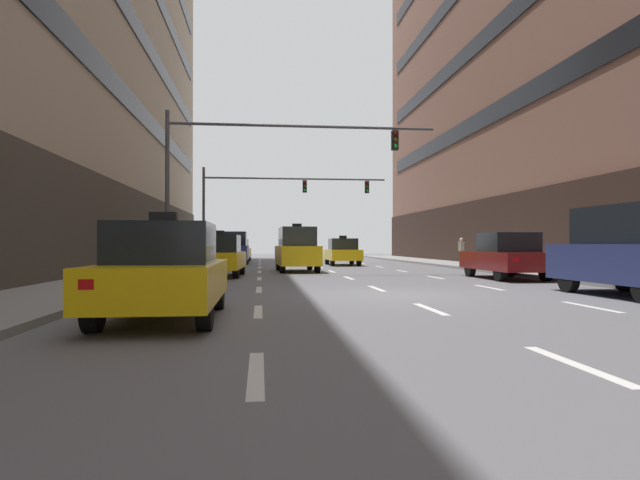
# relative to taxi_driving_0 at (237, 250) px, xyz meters

# --- Properties ---
(ground_plane) EXTENTS (120.00, 120.00, 0.00)m
(ground_plane) POSITION_rel_taxi_driving_0_xyz_m (5.07, -27.50, -0.82)
(ground_plane) COLOR slate
(sidewalk_left) EXTENTS (3.08, 80.00, 0.14)m
(sidewalk_left) POSITION_rel_taxi_driving_0_xyz_m (-3.26, -27.50, -0.75)
(sidewalk_left) COLOR gray
(sidewalk_left) RESTS_ON ground
(lane_stripe_l1_s2) EXTENTS (0.16, 2.00, 0.01)m
(lane_stripe_l1_s2) POSITION_rel_taxi_driving_0_xyz_m (1.68, -35.50, -0.82)
(lane_stripe_l1_s2) COLOR silver
(lane_stripe_l1_s2) RESTS_ON ground
(lane_stripe_l1_s3) EXTENTS (0.16, 2.00, 0.01)m
(lane_stripe_l1_s3) POSITION_rel_taxi_driving_0_xyz_m (1.68, -30.50, -0.82)
(lane_stripe_l1_s3) COLOR silver
(lane_stripe_l1_s3) RESTS_ON ground
(lane_stripe_l1_s4) EXTENTS (0.16, 2.00, 0.01)m
(lane_stripe_l1_s4) POSITION_rel_taxi_driving_0_xyz_m (1.68, -25.50, -0.82)
(lane_stripe_l1_s4) COLOR silver
(lane_stripe_l1_s4) RESTS_ON ground
(lane_stripe_l1_s5) EXTENTS (0.16, 2.00, 0.01)m
(lane_stripe_l1_s5) POSITION_rel_taxi_driving_0_xyz_m (1.68, -20.50, -0.82)
(lane_stripe_l1_s5) COLOR silver
(lane_stripe_l1_s5) RESTS_ON ground
(lane_stripe_l1_s6) EXTENTS (0.16, 2.00, 0.01)m
(lane_stripe_l1_s6) POSITION_rel_taxi_driving_0_xyz_m (1.68, -15.50, -0.82)
(lane_stripe_l1_s6) COLOR silver
(lane_stripe_l1_s6) RESTS_ON ground
(lane_stripe_l1_s7) EXTENTS (0.16, 2.00, 0.01)m
(lane_stripe_l1_s7) POSITION_rel_taxi_driving_0_xyz_m (1.68, -10.50, -0.82)
(lane_stripe_l1_s7) COLOR silver
(lane_stripe_l1_s7) RESTS_ON ground
(lane_stripe_l1_s8) EXTENTS (0.16, 2.00, 0.01)m
(lane_stripe_l1_s8) POSITION_rel_taxi_driving_0_xyz_m (1.68, -5.50, -0.82)
(lane_stripe_l1_s8) COLOR silver
(lane_stripe_l1_s8) RESTS_ON ground
(lane_stripe_l1_s9) EXTENTS (0.16, 2.00, 0.01)m
(lane_stripe_l1_s9) POSITION_rel_taxi_driving_0_xyz_m (1.68, -0.50, -0.82)
(lane_stripe_l1_s9) COLOR silver
(lane_stripe_l1_s9) RESTS_ON ground
(lane_stripe_l1_s10) EXTENTS (0.16, 2.00, 0.01)m
(lane_stripe_l1_s10) POSITION_rel_taxi_driving_0_xyz_m (1.68, 4.50, -0.82)
(lane_stripe_l1_s10) COLOR silver
(lane_stripe_l1_s10) RESTS_ON ground
(lane_stripe_l2_s2) EXTENTS (0.16, 2.00, 0.01)m
(lane_stripe_l2_s2) POSITION_rel_taxi_driving_0_xyz_m (5.07, -35.50, -0.82)
(lane_stripe_l2_s2) COLOR silver
(lane_stripe_l2_s2) RESTS_ON ground
(lane_stripe_l2_s3) EXTENTS (0.16, 2.00, 0.01)m
(lane_stripe_l2_s3) POSITION_rel_taxi_driving_0_xyz_m (5.07, -30.50, -0.82)
(lane_stripe_l2_s3) COLOR silver
(lane_stripe_l2_s3) RESTS_ON ground
(lane_stripe_l2_s4) EXTENTS (0.16, 2.00, 0.01)m
(lane_stripe_l2_s4) POSITION_rel_taxi_driving_0_xyz_m (5.07, -25.50, -0.82)
(lane_stripe_l2_s4) COLOR silver
(lane_stripe_l2_s4) RESTS_ON ground
(lane_stripe_l2_s5) EXTENTS (0.16, 2.00, 0.01)m
(lane_stripe_l2_s5) POSITION_rel_taxi_driving_0_xyz_m (5.07, -20.50, -0.82)
(lane_stripe_l2_s5) COLOR silver
(lane_stripe_l2_s5) RESTS_ON ground
(lane_stripe_l2_s6) EXTENTS (0.16, 2.00, 0.01)m
(lane_stripe_l2_s6) POSITION_rel_taxi_driving_0_xyz_m (5.07, -15.50, -0.82)
(lane_stripe_l2_s6) COLOR silver
(lane_stripe_l2_s6) RESTS_ON ground
(lane_stripe_l2_s7) EXTENTS (0.16, 2.00, 0.01)m
(lane_stripe_l2_s7) POSITION_rel_taxi_driving_0_xyz_m (5.07, -10.50, -0.82)
(lane_stripe_l2_s7) COLOR silver
(lane_stripe_l2_s7) RESTS_ON ground
(lane_stripe_l2_s8) EXTENTS (0.16, 2.00, 0.01)m
(lane_stripe_l2_s8) POSITION_rel_taxi_driving_0_xyz_m (5.07, -5.50, -0.82)
(lane_stripe_l2_s8) COLOR silver
(lane_stripe_l2_s8) RESTS_ON ground
(lane_stripe_l2_s9) EXTENTS (0.16, 2.00, 0.01)m
(lane_stripe_l2_s9) POSITION_rel_taxi_driving_0_xyz_m (5.07, -0.50, -0.82)
(lane_stripe_l2_s9) COLOR silver
(lane_stripe_l2_s9) RESTS_ON ground
(lane_stripe_l2_s10) EXTENTS (0.16, 2.00, 0.01)m
(lane_stripe_l2_s10) POSITION_rel_taxi_driving_0_xyz_m (5.07, 4.50, -0.82)
(lane_stripe_l2_s10) COLOR silver
(lane_stripe_l2_s10) RESTS_ON ground
(lane_stripe_l3_s3) EXTENTS (0.16, 2.00, 0.01)m
(lane_stripe_l3_s3) POSITION_rel_taxi_driving_0_xyz_m (8.46, -30.50, -0.82)
(lane_stripe_l3_s3) COLOR silver
(lane_stripe_l3_s3) RESTS_ON ground
(lane_stripe_l3_s4) EXTENTS (0.16, 2.00, 0.01)m
(lane_stripe_l3_s4) POSITION_rel_taxi_driving_0_xyz_m (8.46, -25.50, -0.82)
(lane_stripe_l3_s4) COLOR silver
(lane_stripe_l3_s4) RESTS_ON ground
(lane_stripe_l3_s5) EXTENTS (0.16, 2.00, 0.01)m
(lane_stripe_l3_s5) POSITION_rel_taxi_driving_0_xyz_m (8.46, -20.50, -0.82)
(lane_stripe_l3_s5) COLOR silver
(lane_stripe_l3_s5) RESTS_ON ground
(lane_stripe_l3_s6) EXTENTS (0.16, 2.00, 0.01)m
(lane_stripe_l3_s6) POSITION_rel_taxi_driving_0_xyz_m (8.46, -15.50, -0.82)
(lane_stripe_l3_s6) COLOR silver
(lane_stripe_l3_s6) RESTS_ON ground
(lane_stripe_l3_s7) EXTENTS (0.16, 2.00, 0.01)m
(lane_stripe_l3_s7) POSITION_rel_taxi_driving_0_xyz_m (8.46, -10.50, -0.82)
(lane_stripe_l3_s7) COLOR silver
(lane_stripe_l3_s7) RESTS_ON ground
(lane_stripe_l3_s8) EXTENTS (0.16, 2.00, 0.01)m
(lane_stripe_l3_s8) POSITION_rel_taxi_driving_0_xyz_m (8.46, -5.50, -0.82)
(lane_stripe_l3_s8) COLOR silver
(lane_stripe_l3_s8) RESTS_ON ground
(lane_stripe_l3_s9) EXTENTS (0.16, 2.00, 0.01)m
(lane_stripe_l3_s9) POSITION_rel_taxi_driving_0_xyz_m (8.46, -0.50, -0.82)
(lane_stripe_l3_s9) COLOR silver
(lane_stripe_l3_s9) RESTS_ON ground
(lane_stripe_l3_s10) EXTENTS (0.16, 2.00, 0.01)m
(lane_stripe_l3_s10) POSITION_rel_taxi_driving_0_xyz_m (8.46, 4.50, -0.82)
(lane_stripe_l3_s10) COLOR silver
(lane_stripe_l3_s10) RESTS_ON ground
(taxi_driving_0) EXTENTS (1.99, 4.49, 1.84)m
(taxi_driving_0) POSITION_rel_taxi_driving_0_xyz_m (0.00, 0.00, 0.00)
(taxi_driving_0) COLOR black
(taxi_driving_0) RESTS_ON ground
(taxi_driving_1) EXTENTS (1.97, 4.37, 2.26)m
(taxi_driving_1) POSITION_rel_taxi_driving_0_xyz_m (3.43, -15.38, 0.22)
(taxi_driving_1) COLOR black
(taxi_driving_1) RESTS_ON ground
(taxi_driving_2) EXTENTS (1.85, 4.37, 1.81)m
(taxi_driving_2) POSITION_rel_taxi_driving_0_xyz_m (6.72, -7.99, -0.01)
(taxi_driving_2) COLOR black
(taxi_driving_2) RESTS_ON ground
(taxi_driving_3) EXTENTS (1.86, 4.41, 1.83)m
(taxi_driving_3) POSITION_rel_taxi_driving_0_xyz_m (0.09, -31.45, -0.01)
(taxi_driving_3) COLOR black
(taxi_driving_3) RESTS_ON ground
(taxi_driving_4) EXTENTS (2.05, 4.48, 1.83)m
(taxi_driving_4) POSITION_rel_taxi_driving_0_xyz_m (0.07, -19.03, -0.01)
(taxi_driving_4) COLOR black
(taxi_driving_4) RESTS_ON ground
(car_driving_5) EXTENTS (1.82, 4.28, 2.07)m
(car_driving_5) POSITION_rel_taxi_driving_0_xyz_m (0.05, -6.19, 0.21)
(car_driving_5) COLOR black
(car_driving_5) RESTS_ON ground
(car_parked_1) EXTENTS (2.07, 4.67, 2.23)m
(car_parked_1) POSITION_rel_taxi_driving_0_xyz_m (10.80, -28.62, 0.29)
(car_parked_1) COLOR black
(car_parked_1) RESTS_ON ground
(car_parked_2) EXTENTS (1.98, 4.59, 1.71)m
(car_parked_2) POSITION_rel_taxi_driving_0_xyz_m (10.80, -21.64, 0.02)
(car_parked_2) COLOR black
(car_parked_2) RESTS_ON ground
(traffic_signal_0) EXTENTS (11.40, 0.35, 6.69)m
(traffic_signal_0) POSITION_rel_taxi_driving_0_xyz_m (1.45, -18.00, 4.04)
(traffic_signal_0) COLOR #4C4C51
(traffic_signal_0) RESTS_ON sidewalk_left
(traffic_signal_1) EXTENTS (12.57, 0.35, 6.36)m
(traffic_signal_1) POSITION_rel_taxi_driving_0_xyz_m (2.45, -3.57, 3.87)
(traffic_signal_1) COLOR #4C4C51
(traffic_signal_1) RESTS_ON sidewalk_left
(pedestrian_0) EXTENTS (0.25, 0.52, 1.51)m
(pedestrian_0) POSITION_rel_taxi_driving_0_xyz_m (13.00, -11.31, 0.18)
(pedestrian_0) COLOR #383D59
(pedestrian_0) RESTS_ON sidewalk_right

